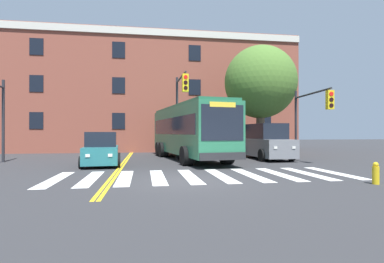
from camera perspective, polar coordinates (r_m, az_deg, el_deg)
ground_plane at (r=10.91m, az=-0.97°, el=-9.39°), size 120.00×120.00×0.00m
crosswalk at (r=12.16m, az=2.52°, el=-8.42°), size 11.94×4.17×0.01m
lane_line_yellow_inner at (r=25.90m, az=-11.67°, el=-4.06°), size 0.12×36.00×0.01m
lane_line_yellow_outer at (r=25.89m, az=-11.32°, el=-4.06°), size 0.12×36.00×0.01m
city_bus at (r=19.36m, az=-0.64°, el=0.20°), size 4.11×11.21×3.46m
car_teal_near_lane at (r=16.50m, az=-16.87°, el=-3.42°), size 2.18×3.78×1.77m
car_grey_far_lane at (r=20.28m, az=13.86°, el=-2.03°), size 2.31×5.12×2.32m
traffic_light_near_corner at (r=19.33m, az=21.56°, el=3.73°), size 0.60×4.51×4.52m
traffic_light_overhead at (r=18.80m, az=-2.26°, el=5.87°), size 0.38×3.65×5.47m
street_tree_curbside_large at (r=23.42m, az=12.88°, el=9.11°), size 7.28×7.23×8.29m
building_facade at (r=30.22m, az=-13.23°, el=6.96°), size 33.40×6.82×11.01m
fire_hydrant at (r=11.89m, az=31.60°, el=-6.84°), size 0.22×0.22×0.75m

